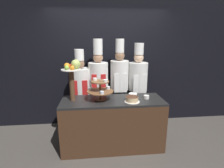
{
  "coord_description": "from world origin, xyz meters",
  "views": [
    {
      "loc": [
        -0.3,
        -2.47,
        1.89
      ],
      "look_at": [
        0.0,
        0.41,
        1.13
      ],
      "focal_mm": 28.0,
      "sensor_mm": 36.0,
      "label": 1
    }
  ],
  "objects_px": {
    "cup_white": "(146,97)",
    "serving_bowl_far": "(133,95)",
    "fruit_pedestal": "(72,73)",
    "chef_right": "(138,84)",
    "chef_center_right": "(119,83)",
    "chef_center_left": "(99,84)",
    "tiered_stand": "(100,89)",
    "cake_round": "(132,99)",
    "chef_left": "(81,89)"
  },
  "relations": [
    {
      "from": "chef_center_right",
      "to": "chef_right",
      "type": "bearing_deg",
      "value": -0.0
    },
    {
      "from": "fruit_pedestal",
      "to": "chef_center_left",
      "type": "height_order",
      "value": "chef_center_left"
    },
    {
      "from": "fruit_pedestal",
      "to": "chef_right",
      "type": "bearing_deg",
      "value": 25.19
    },
    {
      "from": "tiered_stand",
      "to": "chef_center_left",
      "type": "relative_size",
      "value": 0.23
    },
    {
      "from": "serving_bowl_far",
      "to": "chef_right",
      "type": "height_order",
      "value": "chef_right"
    },
    {
      "from": "cup_white",
      "to": "serving_bowl_far",
      "type": "bearing_deg",
      "value": 143.12
    },
    {
      "from": "cup_white",
      "to": "chef_center_left",
      "type": "xyz_separation_m",
      "value": [
        -0.8,
        0.63,
        0.1
      ]
    },
    {
      "from": "tiered_stand",
      "to": "chef_center_left",
      "type": "bearing_deg",
      "value": 91.04
    },
    {
      "from": "cake_round",
      "to": "chef_center_left",
      "type": "distance_m",
      "value": 0.93
    },
    {
      "from": "cake_round",
      "to": "cup_white",
      "type": "xyz_separation_m",
      "value": [
        0.28,
        0.13,
        -0.01
      ]
    },
    {
      "from": "cake_round",
      "to": "chef_center_right",
      "type": "bearing_deg",
      "value": 97.37
    },
    {
      "from": "tiered_stand",
      "to": "chef_center_right",
      "type": "height_order",
      "value": "chef_center_right"
    },
    {
      "from": "serving_bowl_far",
      "to": "chef_center_right",
      "type": "relative_size",
      "value": 0.08
    },
    {
      "from": "cake_round",
      "to": "chef_center_left",
      "type": "height_order",
      "value": "chef_center_left"
    },
    {
      "from": "cake_round",
      "to": "chef_center_left",
      "type": "relative_size",
      "value": 0.13
    },
    {
      "from": "tiered_stand",
      "to": "serving_bowl_far",
      "type": "bearing_deg",
      "value": 13.31
    },
    {
      "from": "cake_round",
      "to": "tiered_stand",
      "type": "bearing_deg",
      "value": 164.28
    },
    {
      "from": "serving_bowl_far",
      "to": "chef_left",
      "type": "distance_m",
      "value": 1.07
    },
    {
      "from": "cup_white",
      "to": "chef_center_right",
      "type": "xyz_separation_m",
      "value": [
        -0.38,
        0.63,
        0.11
      ]
    },
    {
      "from": "cake_round",
      "to": "fruit_pedestal",
      "type": "bearing_deg",
      "value": 169.41
    },
    {
      "from": "tiered_stand",
      "to": "serving_bowl_far",
      "type": "xyz_separation_m",
      "value": [
        0.59,
        0.14,
        -0.16
      ]
    },
    {
      "from": "cup_white",
      "to": "serving_bowl_far",
      "type": "relative_size",
      "value": 0.59
    },
    {
      "from": "fruit_pedestal",
      "to": "serving_bowl_far",
      "type": "distance_m",
      "value": 1.13
    },
    {
      "from": "fruit_pedestal",
      "to": "serving_bowl_far",
      "type": "bearing_deg",
      "value": 5.8
    },
    {
      "from": "tiered_stand",
      "to": "chef_left",
      "type": "height_order",
      "value": "chef_left"
    },
    {
      "from": "fruit_pedestal",
      "to": "chef_center_left",
      "type": "bearing_deg",
      "value": 53.48
    },
    {
      "from": "fruit_pedestal",
      "to": "cake_round",
      "type": "bearing_deg",
      "value": -10.59
    },
    {
      "from": "tiered_stand",
      "to": "fruit_pedestal",
      "type": "bearing_deg",
      "value": 175.57
    },
    {
      "from": "serving_bowl_far",
      "to": "chef_center_left",
      "type": "height_order",
      "value": "chef_center_left"
    },
    {
      "from": "cake_round",
      "to": "chef_center_right",
      "type": "xyz_separation_m",
      "value": [
        -0.1,
        0.76,
        0.09
      ]
    },
    {
      "from": "serving_bowl_far",
      "to": "cup_white",
      "type": "bearing_deg",
      "value": -36.88
    },
    {
      "from": "cake_round",
      "to": "chef_center_right",
      "type": "distance_m",
      "value": 0.77
    },
    {
      "from": "chef_left",
      "to": "tiered_stand",
      "type": "bearing_deg",
      "value": -59.0
    },
    {
      "from": "tiered_stand",
      "to": "chef_center_left",
      "type": "xyz_separation_m",
      "value": [
        -0.01,
        0.62,
        -0.06
      ]
    },
    {
      "from": "chef_center_right",
      "to": "cake_round",
      "type": "bearing_deg",
      "value": -82.63
    },
    {
      "from": "chef_left",
      "to": "cup_white",
      "type": "bearing_deg",
      "value": -28.5
    },
    {
      "from": "serving_bowl_far",
      "to": "chef_left",
      "type": "height_order",
      "value": "chef_left"
    },
    {
      "from": "fruit_pedestal",
      "to": "chef_left",
      "type": "distance_m",
      "value": 0.73
    },
    {
      "from": "cake_round",
      "to": "chef_right",
      "type": "relative_size",
      "value": 0.14
    },
    {
      "from": "tiered_stand",
      "to": "chef_center_right",
      "type": "relative_size",
      "value": 0.23
    },
    {
      "from": "chef_center_right",
      "to": "chef_left",
      "type": "bearing_deg",
      "value": -180.0
    },
    {
      "from": "cup_white",
      "to": "chef_right",
      "type": "relative_size",
      "value": 0.05
    },
    {
      "from": "chef_center_left",
      "to": "cake_round",
      "type": "bearing_deg",
      "value": -55.48
    },
    {
      "from": "serving_bowl_far",
      "to": "cake_round",
      "type": "bearing_deg",
      "value": -104.92
    },
    {
      "from": "cake_round",
      "to": "serving_bowl_far",
      "type": "distance_m",
      "value": 0.29
    },
    {
      "from": "fruit_pedestal",
      "to": "chef_right",
      "type": "xyz_separation_m",
      "value": [
        1.24,
        0.58,
        -0.37
      ]
    },
    {
      "from": "cake_round",
      "to": "chef_center_right",
      "type": "height_order",
      "value": "chef_center_right"
    },
    {
      "from": "fruit_pedestal",
      "to": "tiered_stand",
      "type": "bearing_deg",
      "value": -4.43
    },
    {
      "from": "chef_left",
      "to": "chef_center_right",
      "type": "xyz_separation_m",
      "value": [
        0.78,
        0.0,
        0.11
      ]
    },
    {
      "from": "cake_round",
      "to": "serving_bowl_far",
      "type": "bearing_deg",
      "value": 75.08
    }
  ]
}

